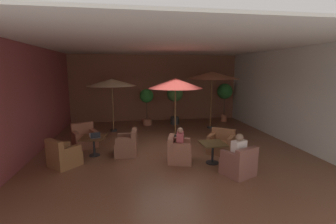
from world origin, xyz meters
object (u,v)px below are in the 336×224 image
cafe_table_front_left (94,140)px  potted_tree_mid_left (175,97)px  armchair_front_right_south (179,152)px  armchair_front_left_north (63,156)px  patio_umbrella_center_beige (112,83)px  open_laptop (95,137)px  potted_tree_mid_right (225,93)px  iced_drink_cup (90,135)px  patron_by_window (239,148)px  armchair_front_right_east (221,144)px  patron_blue_shirt (180,139)px  cafe_table_front_right (213,147)px  patio_umbrella_tall_red (175,83)px  patio_umbrella_near_wall (212,75)px  potted_tree_left_corner (147,100)px  armchair_front_right_north (239,164)px  armchair_front_left_south (85,139)px  armchair_front_left_east (127,145)px

cafe_table_front_left → potted_tree_mid_left: bearing=49.8°
armchair_front_right_south → armchair_front_left_north: bearing=176.8°
patio_umbrella_center_beige → potted_tree_mid_left: size_ratio=1.19×
open_laptop → potted_tree_mid_right: bearing=36.0°
armchair_front_left_north → iced_drink_cup: 1.17m
armchair_front_left_north → patron_by_window: 5.06m
potted_tree_mid_left → open_laptop: potted_tree_mid_left is taller
armchair_front_right_east → cafe_table_front_left: bearing=174.5°
cafe_table_front_left → open_laptop: size_ratio=2.37×
armchair_front_left_north → patron_blue_shirt: (3.49, -0.20, 0.41)m
potted_tree_mid_left → cafe_table_front_right: bearing=-88.4°
armchair_front_left_north → open_laptop: 1.13m
patio_umbrella_tall_red → patron_by_window: patio_umbrella_tall_red is taller
armchair_front_right_south → potted_tree_mid_left: 5.36m
patio_umbrella_tall_red → patio_umbrella_near_wall: bearing=30.2°
iced_drink_cup → armchair_front_left_north: bearing=-126.4°
patio_umbrella_center_beige → potted_tree_left_corner: size_ratio=1.30×
cafe_table_front_left → armchair_front_right_north: bearing=-28.2°
armchair_front_left_south → armchair_front_left_north: bearing=-99.1°
patron_by_window → patio_umbrella_center_beige: bearing=124.3°
cafe_table_front_left → potted_tree_left_corner: bearing=64.1°
iced_drink_cup → armchair_front_left_south: bearing=112.0°
cafe_table_front_left → patio_umbrella_center_beige: size_ratio=0.35×
armchair_front_left_east → potted_tree_mid_left: bearing=60.4°
armchair_front_left_east → armchair_front_right_south: size_ratio=0.97×
cafe_table_front_right → iced_drink_cup: iced_drink_cup is taller
armchair_front_left_east → open_laptop: bearing=-178.2°
armchair_front_right_east → open_laptop: 4.25m
armchair_front_left_east → open_laptop: armchair_front_left_east is taller
armchair_front_right_north → patron_by_window: (-0.01, 0.03, 0.45)m
potted_tree_mid_right → open_laptop: (-6.27, -4.56, -0.88)m
cafe_table_front_left → armchair_front_left_east: armchair_front_left_east is taller
armchair_front_left_east → patron_blue_shirt: size_ratio=1.31×
armchair_front_left_north → armchair_front_right_east: armchair_front_left_north is taller
cafe_table_front_left → patron_blue_shirt: patron_blue_shirt is taller
cafe_table_front_left → patio_umbrella_tall_red: 4.07m
potted_tree_mid_right → armchair_front_right_south: bearing=-124.1°
patio_umbrella_tall_red → patio_umbrella_near_wall: (1.99, 1.16, 0.29)m
patio_umbrella_center_beige → patron_blue_shirt: size_ratio=3.69×
cafe_table_front_left → armchair_front_left_north: 1.13m
armchair_front_left_north → armchair_front_right_east: bearing=4.4°
patio_umbrella_tall_red → iced_drink_cup: (-3.24, -1.84, -1.57)m
cafe_table_front_left → armchair_front_right_north: (4.09, -2.20, -0.20)m
cafe_table_front_right → armchair_front_right_east: bearing=53.7°
armchair_front_right_south → patio_umbrella_near_wall: patio_umbrella_near_wall is taller
patio_umbrella_near_wall → armchair_front_right_east: bearing=-103.1°
armchair_front_left_south → armchair_front_right_north: (4.57, -3.20, 0.00)m
armchair_front_right_north → potted_tree_mid_left: 6.50m
armchair_front_right_south → patio_umbrella_center_beige: 5.12m
armchair_front_left_south → armchair_front_right_south: bearing=-32.2°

